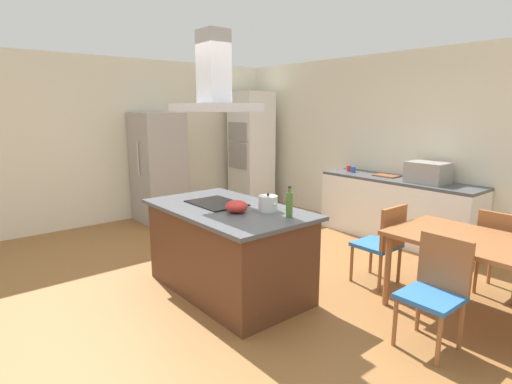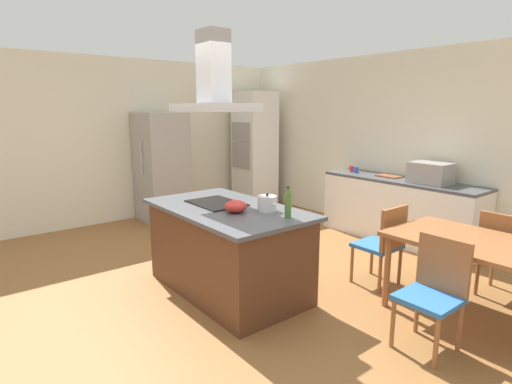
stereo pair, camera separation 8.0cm
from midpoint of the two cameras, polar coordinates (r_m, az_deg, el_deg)
ground at (r=5.35m, az=9.01°, el=-9.07°), size 16.00×16.00×0.00m
wall_back at (r=6.45m, az=19.84°, el=6.27°), size 7.20×0.10×2.70m
wall_left at (r=7.51m, az=-13.63°, el=7.29°), size 0.10×8.80×2.70m
kitchen_island at (r=4.24m, az=-4.51°, el=-8.01°), size 1.79×1.04×0.90m
cooktop at (r=4.27m, az=-6.14°, el=-1.57°), size 0.60×0.44×0.01m
tea_kettle at (r=3.93m, az=1.13°, el=-1.61°), size 0.24×0.19×0.18m
olive_oil_bottle at (r=3.70m, az=4.10°, el=-1.75°), size 0.06×0.06×0.29m
mixing_bowl at (r=3.89m, az=-3.35°, el=-2.04°), size 0.22×0.22×0.12m
back_counter at (r=6.19m, az=18.82°, el=-2.32°), size 2.30×0.62×0.90m
countertop_microwave at (r=5.88m, az=22.68°, el=2.55°), size 0.50×0.38×0.28m
coffee_mug_red at (r=6.63m, az=12.64°, el=3.27°), size 0.08×0.08×0.09m
coffee_mug_blue at (r=6.52m, az=13.17°, el=3.12°), size 0.08×0.08×0.09m
cutting_board at (r=6.27m, az=17.56°, el=2.21°), size 0.34×0.24×0.02m
wall_oven_stack at (r=7.94m, az=-0.98°, el=6.03°), size 0.70×0.66×2.20m
refrigerator at (r=7.01m, az=-13.89°, el=3.37°), size 0.80×0.73×1.82m
dining_table at (r=4.09m, az=27.98°, el=-6.99°), size 1.40×0.90×0.75m
chair_facing_back_wall at (r=4.74m, az=30.95°, el=-6.88°), size 0.42×0.42×0.89m
chair_facing_island at (r=3.57m, az=23.49°, el=-11.94°), size 0.42×0.42×0.89m
chair_at_left_end at (r=4.54m, az=17.06°, el=-6.46°), size 0.42×0.42×0.89m
range_hood at (r=4.17m, az=-6.50°, el=14.65°), size 0.90×0.55×0.78m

